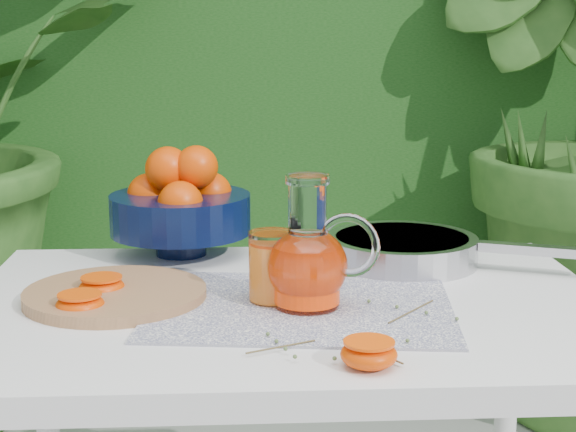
{
  "coord_description": "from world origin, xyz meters",
  "views": [
    {
      "loc": [
        0.0,
        -1.34,
        1.16
      ],
      "look_at": [
        0.08,
        -0.01,
        0.88
      ],
      "focal_mm": 55.0,
      "sensor_mm": 36.0,
      "label": 1
    }
  ],
  "objects": [
    {
      "name": "placemat",
      "position": [
        0.1,
        -0.07,
        0.75
      ],
      "size": [
        0.49,
        0.4,
        0.0
      ],
      "primitive_type": "cube",
      "rotation": [
        0.0,
        0.0,
        -0.12
      ],
      "color": "#0C0F44",
      "rests_on": "white_table"
    },
    {
      "name": "white_table",
      "position": [
        0.08,
        -0.03,
        0.67
      ],
      "size": [
        1.0,
        0.7,
        0.75
      ],
      "color": "white",
      "rests_on": "ground"
    },
    {
      "name": "juice_tumbler",
      "position": [
        0.05,
        -0.04,
        0.81
      ],
      "size": [
        0.08,
        0.08,
        0.11
      ],
      "color": "white",
      "rests_on": "white_table"
    },
    {
      "name": "thyme_sprigs",
      "position": [
        0.17,
        -0.21,
        0.76
      ],
      "size": [
        0.31,
        0.26,
        0.01
      ],
      "color": "brown",
      "rests_on": "white_table"
    },
    {
      "name": "saute_pan",
      "position": [
        0.3,
        0.18,
        0.78
      ],
      "size": [
        0.5,
        0.35,
        0.05
      ],
      "color": "#AFAFB4",
      "rests_on": "white_table"
    },
    {
      "name": "cutting_board",
      "position": [
        -0.19,
        -0.01,
        0.76
      ],
      "size": [
        0.36,
        0.36,
        0.02
      ],
      "primitive_type": "cylinder",
      "rotation": [
        0.0,
        0.0,
        0.35
      ],
      "color": "#A8794C",
      "rests_on": "white_table"
    },
    {
      "name": "orange_halves",
      "position": [
        -0.09,
        -0.13,
        0.77
      ],
      "size": [
        0.49,
        0.41,
        0.04
      ],
      "color": "#E83702",
      "rests_on": "white_table"
    },
    {
      "name": "juice_pitcher",
      "position": [
        0.11,
        -0.08,
        0.82
      ],
      "size": [
        0.18,
        0.16,
        0.2
      ],
      "color": "white",
      "rests_on": "white_table"
    },
    {
      "name": "fruit_bowl",
      "position": [
        -0.11,
        0.27,
        0.84
      ],
      "size": [
        0.28,
        0.28,
        0.21
      ],
      "color": "black",
      "rests_on": "white_table"
    },
    {
      "name": "hedge_backdrop",
      "position": [
        0.06,
        2.06,
        1.19
      ],
      "size": [
        8.0,
        1.65,
        2.5
      ],
      "color": "#184A15",
      "rests_on": "ground"
    }
  ]
}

